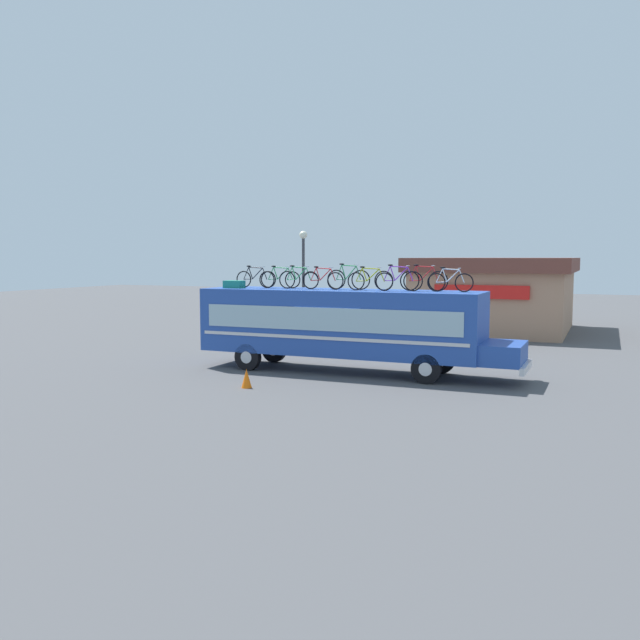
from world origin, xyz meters
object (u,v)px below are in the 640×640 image
Objects in this scene: rooftop_bicycle_5 at (348,279)px; rooftop_bicycle_9 at (450,281)px; street_lamp at (303,271)px; rooftop_bicycle_3 at (299,279)px; rooftop_bicycle_7 at (398,280)px; rooftop_bicycle_4 at (323,280)px; luggage_bag_1 at (234,284)px; traffic_cone at (247,378)px; rooftop_bicycle_1 at (255,278)px; rooftop_bicycle_6 at (370,280)px; rooftop_bicycle_2 at (280,279)px; rooftop_bicycle_8 at (424,280)px; bus at (344,324)px.

rooftop_bicycle_5 is 3.86m from rooftop_bicycle_9.
rooftop_bicycle_3 is at bearing -66.70° from street_lamp.
rooftop_bicycle_7 is (2.01, -0.25, -0.01)m from rooftop_bicycle_5.
rooftop_bicycle_9 is (4.77, 0.13, 0.00)m from rooftop_bicycle_4.
rooftop_bicycle_3 reaches higher than luggage_bag_1.
traffic_cone is at bearing -113.12° from rooftop_bicycle_5.
rooftop_bicycle_7 reaches higher than rooftop_bicycle_9.
street_lamp is (-1.00, 6.73, 0.17)m from rooftop_bicycle_1.
rooftop_bicycle_6 reaches higher than luggage_bag_1.
rooftop_bicycle_1 reaches higher than rooftop_bicycle_2.
rooftop_bicycle_9 is (0.98, -0.16, -0.03)m from rooftop_bicycle_8.
traffic_cone is at bearing -133.03° from rooftop_bicycle_7.
bus is at bearing 0.57° from rooftop_bicycle_4.
rooftop_bicycle_1 is at bearing 179.12° from rooftop_bicycle_7.
rooftop_bicycle_9 is at bearing 6.30° from rooftop_bicycle_6.
bus is 1.84m from rooftop_bicycle_4.
bus is 4.22m from rooftop_bicycle_9.
bus is 2.63m from rooftop_bicycle_7.
rooftop_bicycle_2 reaches higher than rooftop_bicycle_9.
rooftop_bicycle_5 is 1.12m from rooftop_bicycle_6.
rooftop_bicycle_9 is 7.80m from traffic_cone.
rooftop_bicycle_3 is (2.59, 0.43, 0.23)m from luggage_bag_1.
bus is 3.36m from rooftop_bicycle_8.
bus is at bearing -1.73° from rooftop_bicycle_1.
rooftop_bicycle_4 reaches higher than luggage_bag_1.
rooftop_bicycle_2 is at bearing 177.80° from rooftop_bicycle_9.
rooftop_bicycle_2 is 1.04× the size of rooftop_bicycle_4.
rooftop_bicycle_9 is at bearing 2.91° from rooftop_bicycle_7.
street_lamp is (-2.92, 6.77, 0.17)m from rooftop_bicycle_3.
rooftop_bicycle_4 is 0.95× the size of rooftop_bicycle_6.
rooftop_bicycle_8 is at bearing 170.76° from rooftop_bicycle_9.
rooftop_bicycle_1 is 6.75m from rooftop_bicycle_8.
rooftop_bicycle_5 reaches higher than rooftop_bicycle_3.
rooftop_bicycle_2 is at bearing -73.00° from street_lamp.
bus is 1.95m from rooftop_bicycle_6.
rooftop_bicycle_4 reaches higher than traffic_cone.
rooftop_bicycle_1 is 1.01m from rooftop_bicycle_2.
rooftop_bicycle_9 is (1.85, 0.09, -0.03)m from rooftop_bicycle_7.
luggage_bag_1 is 2.64m from rooftop_bicycle_3.
bus is 2.18× the size of street_lamp.
rooftop_bicycle_3 is at bearing -1.26° from rooftop_bicycle_1.
rooftop_bicycle_8 is 0.99m from rooftop_bicycle_9.
traffic_cone is at bearing -65.02° from rooftop_bicycle_1.
luggage_bag_1 is at bearing -176.64° from rooftop_bicycle_7.
rooftop_bicycle_2 is 5.77m from rooftop_bicycle_8.
bus is 3.30m from rooftop_bicycle_2.
rooftop_bicycle_1 is 5.65m from traffic_cone.
rooftop_bicycle_7 is 6.52m from traffic_cone.
luggage_bag_1 is at bearing -170.51° from rooftop_bicycle_3.
rooftop_bicycle_9 is at bearing 0.45° from rooftop_bicycle_3.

